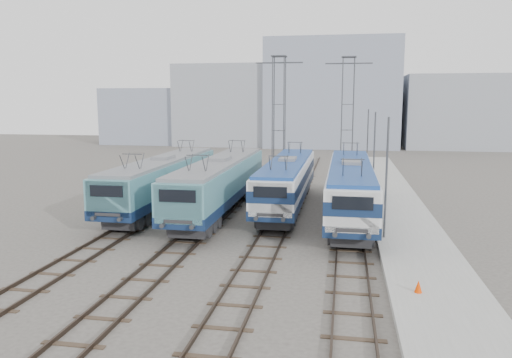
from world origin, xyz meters
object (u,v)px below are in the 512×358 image
at_px(mast_front, 386,181).
at_px(mast_mid, 374,157).
at_px(locomotive_center_left, 220,181).
at_px(safety_cone, 418,286).
at_px(locomotive_far_right, 350,185).
at_px(catenary_tower_west, 279,113).
at_px(mast_rear, 367,144).
at_px(locomotive_center_right, 287,179).
at_px(catenary_tower_east, 347,113).
at_px(locomotive_far_left, 163,178).

xyz_separation_m(mast_front, mast_mid, (0.00, 12.00, 0.00)).
xyz_separation_m(locomotive_center_left, safety_cone, (11.58, -13.66, -1.74)).
height_order(locomotive_far_right, catenary_tower_west, catenary_tower_west).
xyz_separation_m(mast_mid, safety_cone, (0.73, -20.11, -2.95)).
bearing_deg(mast_rear, locomotive_center_right, -111.45).
distance_m(locomotive_center_left, safety_cone, 18.00).
bearing_deg(safety_cone, catenary_tower_west, 108.37).
distance_m(catenary_tower_east, mast_rear, 4.28).
bearing_deg(mast_mid, safety_cone, -87.91).
distance_m(locomotive_far_left, catenary_tower_west, 15.83).
relative_size(locomotive_center_left, locomotive_far_right, 1.01).
height_order(locomotive_center_left, locomotive_far_right, locomotive_center_left).
relative_size(locomotive_center_left, mast_front, 2.63).
distance_m(locomotive_center_left, locomotive_center_right, 5.05).
bearing_deg(locomotive_far_right, locomotive_center_right, 151.12).
distance_m(locomotive_center_right, mast_front, 10.17).
xyz_separation_m(locomotive_far_left, locomotive_center_right, (9.00, 1.47, -0.00)).
bearing_deg(mast_mid, locomotive_far_right, -105.56).
relative_size(locomotive_far_left, locomotive_far_right, 0.98).
xyz_separation_m(locomotive_far_right, mast_mid, (1.85, 6.65, 1.17)).
height_order(locomotive_far_right, mast_front, mast_front).
xyz_separation_m(locomotive_far_left, safety_cone, (16.08, -14.48, -1.69)).
xyz_separation_m(catenary_tower_west, mast_front, (8.60, -20.00, -3.14)).
distance_m(locomotive_far_right, mast_rear, 18.77).
relative_size(locomotive_center_left, catenary_tower_east, 1.53).
bearing_deg(locomotive_far_right, safety_cone, -79.14).
bearing_deg(mast_rear, locomotive_far_left, -131.05).
xyz_separation_m(mast_front, mast_rear, (0.00, 24.00, 0.00)).
relative_size(locomotive_center_right, mast_mid, 2.50).
xyz_separation_m(locomotive_far_right, safety_cone, (2.58, -13.46, -1.78)).
bearing_deg(catenary_tower_east, locomotive_far_left, -130.29).
bearing_deg(mast_front, locomotive_center_left, 152.90).
bearing_deg(locomotive_far_left, mast_mid, 20.14).
height_order(locomotive_center_left, mast_front, mast_front).
xyz_separation_m(catenary_tower_west, mast_mid, (8.60, -8.00, -3.14)).
distance_m(catenary_tower_west, mast_rear, 9.99).
relative_size(locomotive_center_right, catenary_tower_west, 1.46).
xyz_separation_m(locomotive_center_left, locomotive_center_right, (4.50, 2.28, -0.05)).
bearing_deg(mast_front, locomotive_far_left, 157.46).
bearing_deg(catenary_tower_west, safety_cone, -71.63).
xyz_separation_m(locomotive_center_right, mast_mid, (6.35, 4.16, 1.26)).
relative_size(locomotive_far_right, mast_rear, 2.61).
bearing_deg(mast_mid, locomotive_center_left, -149.28).
bearing_deg(catenary_tower_east, catenary_tower_west, -162.90).
relative_size(locomotive_center_right, locomotive_far_right, 0.96).
height_order(catenary_tower_east, mast_rear, catenary_tower_east).
distance_m(locomotive_far_right, safety_cone, 13.83).
distance_m(catenary_tower_west, mast_mid, 12.16).
height_order(locomotive_center_right, catenary_tower_east, catenary_tower_east).
distance_m(locomotive_center_left, locomotive_far_right, 9.00).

